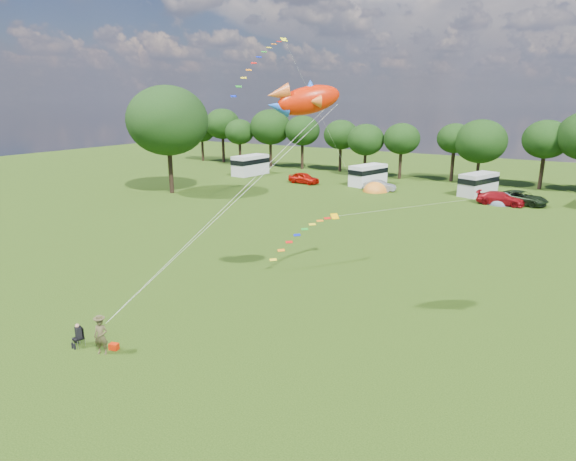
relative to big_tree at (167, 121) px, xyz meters
The scene contains 18 objects.
ground_plane 42.02m from the big_tree, 43.03° to the right, with size 180.00×180.00×0.00m, color black.
tree_line 44.52m from the big_tree, 37.40° to the left, with size 102.98×10.98×10.27m.
big_tree is the anchor object (origin of this frame).
car_a 20.23m from the big_tree, 54.31° to the left, with size 1.84×4.68×1.56m, color #B61006.
car_b 28.15m from the big_tree, 34.90° to the left, with size 1.43×3.83×1.35m, color gray.
car_c 40.44m from the big_tree, 21.40° to the left, with size 2.07×4.93×1.48m, color maroon.
car_d 42.83m from the big_tree, 22.34° to the left, with size 2.54×5.61×1.53m, color black.
campervan_a 19.02m from the big_tree, 91.35° to the left, with size 3.20×6.48×3.08m.
campervan_b 27.62m from the big_tree, 44.23° to the left, with size 3.89×6.21×2.83m.
campervan_c 39.29m from the big_tree, 29.68° to the left, with size 4.09×6.08×2.75m.
tent_orange 27.71m from the big_tree, 33.95° to the left, with size 3.20×3.50×2.50m.
tent_greyblue 40.78m from the big_tree, 22.45° to the left, with size 3.51×3.85×2.62m.
kite_flyer 41.53m from the big_tree, 49.42° to the right, with size 0.65×0.43×1.79m, color #4C4427.
camp_chair 40.67m from the big_tree, 51.22° to the right, with size 0.59×0.59×1.19m.
kite_bag 41.37m from the big_tree, 48.78° to the right, with size 0.43×0.29×0.31m, color red.
fish_kite 39.25m from the big_tree, 34.56° to the right, with size 3.63×3.28×2.08m.
streamer_kite_a 17.34m from the big_tree, ahead, with size 3.32×5.66×5.78m.
streamer_kite_c 32.81m from the big_tree, 27.30° to the right, with size 3.09×4.92×2.78m.
Camera 1 is at (14.72, -15.58, 11.63)m, focal length 30.00 mm.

